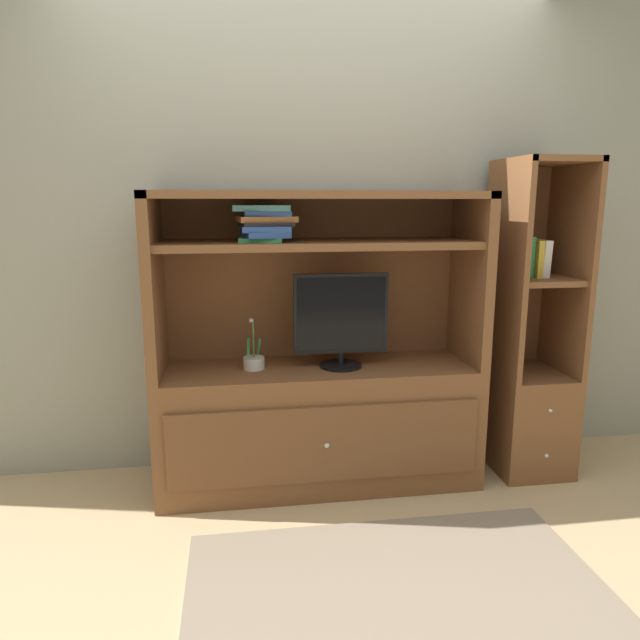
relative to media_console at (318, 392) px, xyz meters
name	(u,v)px	position (x,y,z in m)	size (l,w,h in m)	color
ground_plane	(331,520)	(0.00, -0.41, -0.48)	(8.00, 8.00, 0.00)	tan
painted_rear_wall	(309,210)	(0.00, 0.34, 0.92)	(6.00, 0.10, 2.80)	gray
area_rug	(404,604)	(0.17, -1.01, -0.48)	(1.59, 1.10, 0.01)	gray
media_console	(318,392)	(0.00, 0.00, 0.00)	(1.62, 0.52, 1.49)	brown
tv_monitor	(341,319)	(0.11, -0.03, 0.39)	(0.47, 0.22, 0.47)	black
potted_plant	(254,362)	(-0.33, 0.00, 0.18)	(0.10, 0.11, 0.26)	beige
magazine_stack	(265,223)	(-0.26, -0.01, 0.86)	(0.30, 0.36, 0.17)	#338C4C
bookshelf_tall	(528,368)	(1.15, 0.00, 0.08)	(0.38, 0.47, 1.66)	brown
upright_book_row	(528,257)	(1.09, -0.01, 0.68)	(0.17, 0.18, 0.21)	purple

